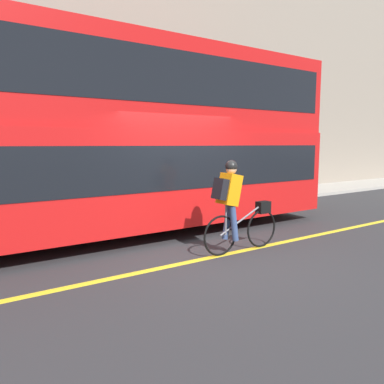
# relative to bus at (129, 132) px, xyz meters

# --- Properties ---
(ground_plane) EXTENTS (80.00, 80.00, 0.00)m
(ground_plane) POSITION_rel_bus_xyz_m (0.53, -2.15, -2.19)
(ground_plane) COLOR #2D2D30
(road_center_line) EXTENTS (50.00, 0.14, 0.01)m
(road_center_line) POSITION_rel_bus_xyz_m (0.53, -2.30, -2.18)
(road_center_line) COLOR yellow
(road_center_line) RESTS_ON ground_plane
(sidewalk_curb) EXTENTS (60.00, 2.25, 0.11)m
(sidewalk_curb) POSITION_rel_bus_xyz_m (0.53, 2.57, -2.14)
(sidewalk_curb) COLOR #A8A399
(sidewalk_curb) RESTS_ON ground_plane
(building_facade) EXTENTS (60.00, 0.30, 9.88)m
(building_facade) POSITION_rel_bus_xyz_m (0.53, 3.85, 2.75)
(building_facade) COLOR gray
(building_facade) RESTS_ON ground_plane
(bus) EXTENTS (9.31, 2.43, 3.97)m
(bus) POSITION_rel_bus_xyz_m (0.00, 0.00, 0.00)
(bus) COLOR black
(bus) RESTS_ON ground_plane
(cyclist_on_bike) EXTENTS (1.70, 0.32, 1.66)m
(cyclist_on_bike) POSITION_rel_bus_xyz_m (0.94, -2.30, -1.30)
(cyclist_on_bike) COLOR black
(cyclist_on_bike) RESTS_ON ground_plane
(trash_bin) EXTENTS (0.51, 0.51, 0.97)m
(trash_bin) POSITION_rel_bus_xyz_m (5.32, 2.46, -1.60)
(trash_bin) COLOR #194C23
(trash_bin) RESTS_ON sidewalk_curb
(street_sign_post) EXTENTS (0.36, 0.09, 2.79)m
(street_sign_post) POSITION_rel_bus_xyz_m (7.19, 2.46, -0.53)
(street_sign_post) COLOR #59595B
(street_sign_post) RESTS_ON sidewalk_curb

